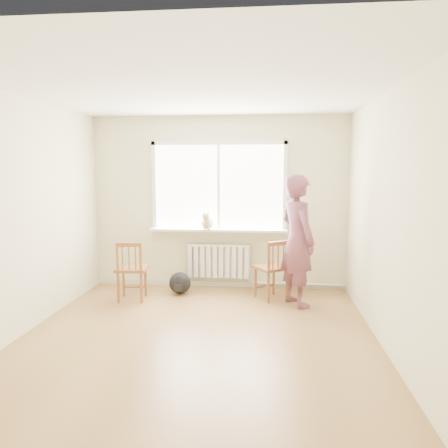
% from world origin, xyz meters
% --- Properties ---
extents(floor, '(4.50, 4.50, 0.00)m').
position_xyz_m(floor, '(0.00, 0.00, 0.00)').
color(floor, olive).
rests_on(floor, ground).
extents(ceiling, '(4.50, 4.50, 0.00)m').
position_xyz_m(ceiling, '(0.00, 0.00, 2.70)').
color(ceiling, white).
rests_on(ceiling, back_wall).
extents(back_wall, '(4.00, 0.01, 2.70)m').
position_xyz_m(back_wall, '(0.00, 2.25, 1.35)').
color(back_wall, beige).
rests_on(back_wall, ground).
extents(window, '(2.12, 0.05, 1.42)m').
position_xyz_m(window, '(0.00, 2.22, 1.66)').
color(window, white).
rests_on(window, back_wall).
extents(windowsill, '(2.15, 0.22, 0.04)m').
position_xyz_m(windowsill, '(0.00, 2.14, 0.93)').
color(windowsill, white).
rests_on(windowsill, back_wall).
extents(radiator, '(1.00, 0.12, 0.55)m').
position_xyz_m(radiator, '(0.00, 2.16, 0.44)').
color(radiator, white).
rests_on(radiator, back_wall).
extents(heating_pipe, '(1.40, 0.04, 0.04)m').
position_xyz_m(heating_pipe, '(1.25, 2.19, 0.08)').
color(heating_pipe, silver).
rests_on(heating_pipe, back_wall).
extents(baseboard, '(4.00, 0.03, 0.08)m').
position_xyz_m(baseboard, '(0.00, 2.23, 0.04)').
color(baseboard, beige).
rests_on(baseboard, ground).
extents(chair_left, '(0.46, 0.45, 0.87)m').
position_xyz_m(chair_left, '(-1.16, 1.34, 0.44)').
color(chair_left, brown).
rests_on(chair_left, floor).
extents(chair_right, '(0.59, 0.58, 0.87)m').
position_xyz_m(chair_right, '(0.86, 1.61, 0.44)').
color(chair_right, brown).
rests_on(chair_right, floor).
extents(person, '(0.69, 0.79, 1.81)m').
position_xyz_m(person, '(1.18, 1.40, 0.91)').
color(person, '#C0404F').
rests_on(person, floor).
extents(cat, '(0.21, 0.45, 0.30)m').
position_xyz_m(cat, '(-0.16, 2.05, 1.07)').
color(cat, beige).
rests_on(cat, windowsill).
extents(backpack, '(0.39, 0.33, 0.33)m').
position_xyz_m(backpack, '(-0.54, 1.76, 0.17)').
color(backpack, black).
rests_on(backpack, floor).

